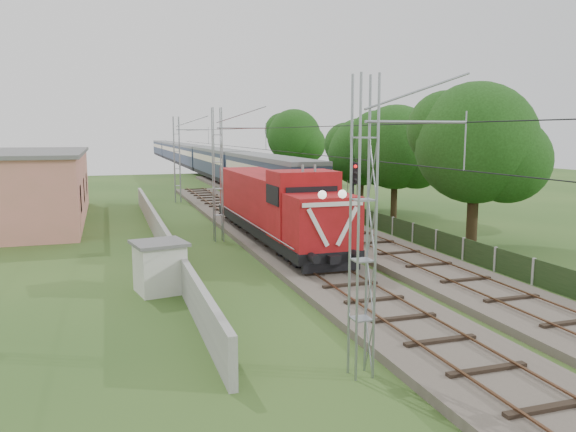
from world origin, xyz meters
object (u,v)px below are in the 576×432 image
object	(u,v)px
coach_rake	(191,155)
relay_hut	(160,267)
signal_post	(354,192)
locomotive	(275,205)

from	to	relation	value
coach_rake	relay_hut	world-z (taller)	coach_rake
signal_post	relay_hut	size ratio (longest dim) A/B	2.09
locomotive	relay_hut	bearing A→B (deg)	-132.00
locomotive	coach_rake	world-z (taller)	locomotive
coach_rake	signal_post	size ratio (longest dim) A/B	24.08
locomotive	signal_post	bearing A→B (deg)	-56.76
signal_post	relay_hut	xyz separation A→B (m)	(-10.35, -3.71, -2.40)
locomotive	relay_hut	world-z (taller)	locomotive
locomotive	signal_post	distance (m)	5.51
coach_rake	relay_hut	bearing A→B (deg)	-99.23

